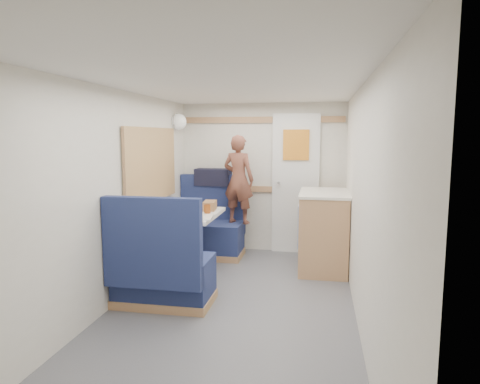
% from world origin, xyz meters
% --- Properties ---
extents(floor, '(4.50, 4.50, 0.00)m').
position_xyz_m(floor, '(0.00, 0.00, 0.00)').
color(floor, '#515156').
rests_on(floor, ground).
extents(ceiling, '(4.50, 4.50, 0.00)m').
position_xyz_m(ceiling, '(0.00, 0.00, 2.00)').
color(ceiling, silver).
rests_on(ceiling, wall_back).
extents(wall_back, '(2.20, 0.02, 2.00)m').
position_xyz_m(wall_back, '(0.00, 2.25, 1.00)').
color(wall_back, silver).
rests_on(wall_back, floor).
extents(wall_left, '(0.02, 4.50, 2.00)m').
position_xyz_m(wall_left, '(-1.10, 0.00, 1.00)').
color(wall_left, silver).
rests_on(wall_left, floor).
extents(wall_right, '(0.02, 4.50, 2.00)m').
position_xyz_m(wall_right, '(1.10, 0.00, 1.00)').
color(wall_right, silver).
rests_on(wall_right, floor).
extents(oak_trim_low, '(2.15, 0.02, 0.08)m').
position_xyz_m(oak_trim_low, '(0.00, 2.23, 0.85)').
color(oak_trim_low, '#A17A48').
rests_on(oak_trim_low, wall_back).
extents(oak_trim_high, '(2.15, 0.02, 0.08)m').
position_xyz_m(oak_trim_high, '(0.00, 2.23, 1.78)').
color(oak_trim_high, '#A17A48').
rests_on(oak_trim_high, wall_back).
extents(side_window, '(0.04, 1.30, 0.72)m').
position_xyz_m(side_window, '(-1.08, 1.00, 1.25)').
color(side_window, '#AFB79B').
rests_on(side_window, wall_left).
extents(rear_door, '(0.62, 0.12, 1.86)m').
position_xyz_m(rear_door, '(0.45, 2.22, 0.97)').
color(rear_door, white).
rests_on(rear_door, wall_back).
extents(dinette_table, '(0.62, 0.92, 0.72)m').
position_xyz_m(dinette_table, '(-0.65, 1.00, 0.57)').
color(dinette_table, white).
rests_on(dinette_table, floor).
extents(bench_far, '(0.90, 0.59, 1.05)m').
position_xyz_m(bench_far, '(-0.65, 1.86, 0.30)').
color(bench_far, '#172649').
rests_on(bench_far, floor).
extents(bench_near, '(0.90, 0.59, 1.05)m').
position_xyz_m(bench_near, '(-0.65, 0.14, 0.30)').
color(bench_near, '#172649').
rests_on(bench_near, floor).
extents(ledge, '(0.90, 0.14, 0.04)m').
position_xyz_m(ledge, '(-0.65, 2.12, 0.88)').
color(ledge, '#A17A48').
rests_on(ledge, bench_far).
extents(dome_light, '(0.20, 0.20, 0.20)m').
position_xyz_m(dome_light, '(-1.04, 1.85, 1.75)').
color(dome_light, white).
rests_on(dome_light, wall_left).
extents(galley_counter, '(0.57, 0.92, 0.92)m').
position_xyz_m(galley_counter, '(0.82, 1.55, 0.47)').
color(galley_counter, '#A17A48').
rests_on(galley_counter, floor).
extents(person, '(0.47, 0.37, 1.13)m').
position_xyz_m(person, '(-0.26, 1.86, 1.02)').
color(person, brown).
rests_on(person, bench_far).
extents(duffel_bag, '(0.48, 0.24, 0.23)m').
position_xyz_m(duffel_bag, '(-0.66, 2.12, 1.01)').
color(duffel_bag, black).
rests_on(duffel_bag, ledge).
extents(tray, '(0.30, 0.36, 0.02)m').
position_xyz_m(tray, '(-0.45, 0.74, 0.73)').
color(tray, white).
rests_on(tray, dinette_table).
extents(orange_fruit, '(0.07, 0.07, 0.07)m').
position_xyz_m(orange_fruit, '(-0.52, 0.93, 0.77)').
color(orange_fruit, '#DC5D09').
rests_on(orange_fruit, tray).
extents(cheese_block, '(0.11, 0.08, 0.03)m').
position_xyz_m(cheese_block, '(-0.54, 0.81, 0.75)').
color(cheese_block, '#DDC480').
rests_on(cheese_block, tray).
extents(wine_glass, '(0.08, 0.08, 0.17)m').
position_xyz_m(wine_glass, '(-0.78, 0.85, 0.84)').
color(wine_glass, white).
rests_on(wine_glass, dinette_table).
extents(tumbler_left, '(0.08, 0.08, 0.12)m').
position_xyz_m(tumbler_left, '(-0.77, 0.77, 0.78)').
color(tumbler_left, white).
rests_on(tumbler_left, dinette_table).
extents(tumbler_mid, '(0.07, 0.07, 0.12)m').
position_xyz_m(tumbler_mid, '(-0.73, 1.17, 0.78)').
color(tumbler_mid, white).
rests_on(tumbler_mid, dinette_table).
extents(tumbler_right, '(0.07, 0.07, 0.11)m').
position_xyz_m(tumbler_right, '(-0.64, 1.05, 0.77)').
color(tumbler_right, white).
rests_on(tumbler_right, dinette_table).
extents(beer_glass, '(0.07, 0.07, 0.11)m').
position_xyz_m(beer_glass, '(-0.43, 0.93, 0.78)').
color(beer_glass, '#904114').
rests_on(beer_glass, dinette_table).
extents(pepper_grinder, '(0.03, 0.03, 0.09)m').
position_xyz_m(pepper_grinder, '(-0.62, 1.03, 0.76)').
color(pepper_grinder, black).
rests_on(pepper_grinder, dinette_table).
extents(salt_grinder, '(0.04, 0.04, 0.10)m').
position_xyz_m(salt_grinder, '(-0.59, 1.07, 0.77)').
color(salt_grinder, silver).
rests_on(salt_grinder, dinette_table).
extents(bread_loaf, '(0.16, 0.26, 0.10)m').
position_xyz_m(bread_loaf, '(-0.47, 1.23, 0.77)').
color(bread_loaf, olive).
rests_on(bread_loaf, dinette_table).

